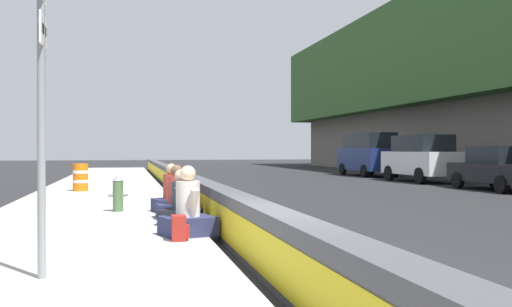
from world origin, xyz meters
TOP-DOWN VIEW (x-y plane):
  - ground_plane at (0.00, 0.00)m, footprint 160.00×160.00m
  - sidewalk_strip at (0.00, 2.65)m, footprint 80.00×4.40m
  - jersey_barrier at (0.00, 0.00)m, footprint 76.00×0.45m
  - route_sign_post at (-0.09, 2.71)m, footprint 0.44×0.09m
  - fire_hydrant at (6.90, 1.98)m, footprint 0.26×0.46m
  - seated_person_foreground at (2.80, 0.77)m, footprint 0.92×1.01m
  - seated_person_middle at (4.29, 0.75)m, footprint 0.84×0.92m
  - seated_person_rear at (5.30, 0.75)m, footprint 0.74×0.85m
  - seated_person_far at (6.61, 0.76)m, footprint 0.85×0.94m
  - backpack at (2.27, 0.96)m, footprint 0.32×0.28m
  - construction_barrel at (14.01, 3.36)m, footprint 0.54×0.54m
  - parked_car_third at (12.66, -12.24)m, footprint 4.53×2.00m
  - parked_car_fourth at (18.60, -12.21)m, footprint 4.83×2.13m
  - parked_car_midline at (25.13, -12.29)m, footprint 5.12×2.15m

SIDE VIEW (x-z plane):
  - ground_plane at x=0.00m, z-range 0.00..0.00m
  - sidewalk_strip at x=0.00m, z-range 0.00..0.14m
  - backpack at x=2.27m, z-range 0.13..0.53m
  - jersey_barrier at x=0.00m, z-range 0.00..0.85m
  - seated_person_middle at x=4.29m, z-range -0.06..1.01m
  - seated_person_far at x=6.61m, z-range -0.07..1.05m
  - seated_person_rear at x=5.30m, z-range -0.07..1.06m
  - seated_person_foreground at x=2.80m, z-range -0.08..1.10m
  - fire_hydrant at x=6.90m, z-range 0.15..1.03m
  - construction_barrel at x=14.01m, z-range 0.14..1.09m
  - parked_car_third at x=12.66m, z-range 0.01..1.72m
  - parked_car_fourth at x=18.60m, z-range 0.04..2.32m
  - parked_car_midline at x=25.13m, z-range 0.07..2.63m
  - route_sign_post at x=-0.09m, z-range 0.41..4.01m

